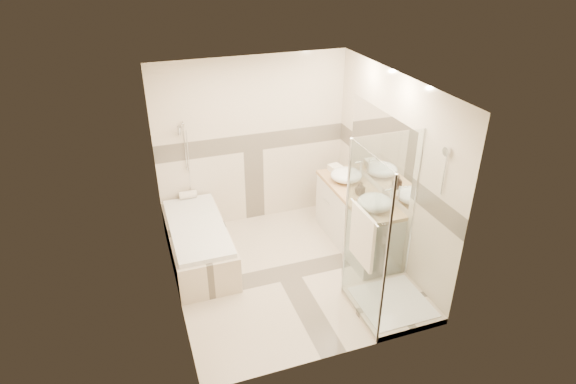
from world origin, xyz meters
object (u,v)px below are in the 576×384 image
object	(u,v)px
vessel_sink_near	(346,175)
vessel_sink_far	(375,203)
bathtub	(198,241)
vanity	(356,218)
amenity_bottle_b	(359,188)
shower_enclosure	(384,271)
amenity_bottle_a	(361,189)

from	to	relation	value
vessel_sink_near	vessel_sink_far	bearing A→B (deg)	-90.00
bathtub	vanity	xyz separation A→B (m)	(2.15, -0.35, 0.12)
vanity	amenity_bottle_b	xyz separation A→B (m)	(-0.02, -0.03, 0.49)
shower_enclosure	vessel_sink_near	distance (m)	1.70
bathtub	vessel_sink_far	distance (m)	2.37
bathtub	amenity_bottle_a	size ratio (longest dim) A/B	9.13
amenity_bottle_b	amenity_bottle_a	bearing A→B (deg)	-90.00
vanity	vessel_sink_far	world-z (taller)	vessel_sink_far
vanity	amenity_bottle_b	size ratio (longest dim) A/B	12.11
amenity_bottle_a	vessel_sink_near	bearing A→B (deg)	90.00
vessel_sink_near	vessel_sink_far	distance (m)	0.83
bathtub	amenity_bottle_a	bearing A→B (deg)	-11.80
vanity	amenity_bottle_a	size ratio (longest dim) A/B	8.70
vessel_sink_near	vessel_sink_far	xyz separation A→B (m)	(0.00, -0.83, 0.00)
bathtub	vanity	distance (m)	2.18
vanity	amenity_bottle_a	xyz separation A→B (m)	(-0.02, -0.09, 0.52)
shower_enclosure	vessel_sink_far	size ratio (longest dim) A/B	4.57
shower_enclosure	amenity_bottle_b	world-z (taller)	shower_enclosure
amenity_bottle_b	vanity	bearing A→B (deg)	57.40
shower_enclosure	vessel_sink_far	world-z (taller)	shower_enclosure
vessel_sink_far	amenity_bottle_b	xyz separation A→B (m)	(0.00, 0.45, -0.02)
vanity	shower_enclosure	bearing A→B (deg)	-102.97
shower_enclosure	amenity_bottle_b	distance (m)	1.33
amenity_bottle_a	vessel_sink_far	bearing A→B (deg)	-90.00
shower_enclosure	amenity_bottle_a	bearing A→B (deg)	76.94
vanity	vessel_sink_far	size ratio (longest dim) A/B	3.63
vessel_sink_near	amenity_bottle_b	bearing A→B (deg)	-90.00
vessel_sink_near	amenity_bottle_a	xyz separation A→B (m)	(0.00, -0.45, 0.00)
shower_enclosure	amenity_bottle_a	xyz separation A→B (m)	(0.27, 1.18, 0.44)
vessel_sink_far	vanity	bearing A→B (deg)	87.62
vessel_sink_near	amenity_bottle_a	distance (m)	0.45
vessel_sink_near	amenity_bottle_b	distance (m)	0.38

